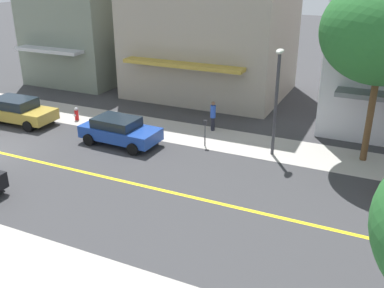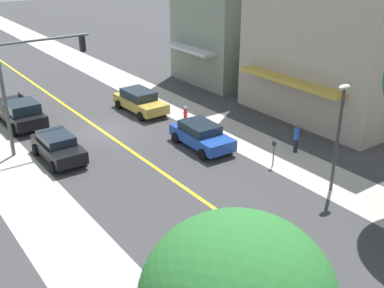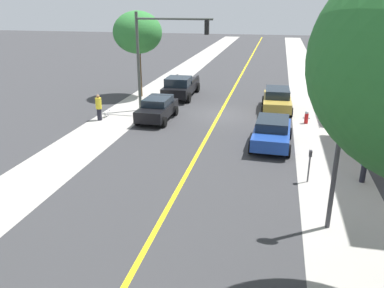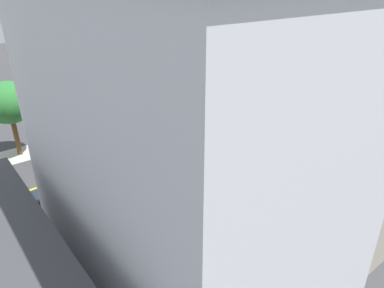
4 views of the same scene
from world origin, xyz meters
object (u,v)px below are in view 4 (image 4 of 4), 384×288
object	(u,v)px
street_tree_right_corner	(222,59)
pedestrian_blue_shirt	(223,169)
street_tree_left_far	(112,127)
street_lamp	(164,145)
blue_sedan_left_curb	(224,141)
black_pickup_truck	(242,98)
pedestrian_yellow_shirt	(174,103)
red_sedan_left_curb	(43,204)
small_dog	(180,106)
black_sedan_right_curb	(200,111)
gold_sedan_left_curb	(279,122)
street_tree_left_near	(9,103)
fire_hydrant	(275,139)
pedestrian_orange_shirt	(43,142)
traffic_light_mast	(213,74)
parking_meter	(199,159)

from	to	relation	value
street_tree_right_corner	pedestrian_blue_shirt	bearing A→B (deg)	138.02
street_tree_left_far	street_lamp	bearing A→B (deg)	-73.92
blue_sedan_left_curb	pedestrian_blue_shirt	xyz separation A→B (m)	(-3.94, 3.76, 0.17)
black_pickup_truck	pedestrian_yellow_shirt	distance (m)	8.32
red_sedan_left_curb	blue_sedan_left_curb	distance (m)	15.85
street_lamp	black_pickup_truck	xyz separation A→B (m)	(9.56, -17.69, -2.51)
street_tree_left_far	street_lamp	distance (m)	5.27
street_tree_left_far	small_dog	bearing A→B (deg)	-47.00
pedestrian_blue_shirt	pedestrian_yellow_shirt	world-z (taller)	pedestrian_blue_shirt
street_tree_right_corner	black_sedan_right_curb	bearing A→B (deg)	118.64
gold_sedan_left_curb	street_tree_left_near	bearing A→B (deg)	-26.53
street_tree_left_near	street_tree_left_far	distance (m)	13.84
blue_sedan_left_curb	black_sedan_right_curb	xyz separation A→B (m)	(7.40, -3.31, 0.01)
gold_sedan_left_curb	pedestrian_blue_shirt	distance (m)	11.80
fire_hydrant	pedestrian_blue_shirt	xyz separation A→B (m)	(-1.87, 8.32, 0.53)
street_tree_right_corner	pedestrian_orange_shirt	bearing A→B (deg)	93.88
street_tree_left_far	gold_sedan_left_curb	distance (m)	20.47
street_tree_left_far	traffic_light_mast	xyz separation A→B (m)	(11.08, -17.41, -1.74)
street_lamp	red_sedan_left_curb	distance (m)	8.72
street_tree_left_near	black_pickup_truck	bearing A→B (deg)	-96.29
fire_hydrant	pedestrian_blue_shirt	bearing A→B (deg)	102.69
red_sedan_left_curb	pedestrian_blue_shirt	size ratio (longest dim) A/B	2.60
black_sedan_right_curb	small_dog	world-z (taller)	black_sedan_right_curb
fire_hydrant	gold_sedan_left_curb	distance (m)	3.46
parking_meter	pedestrian_yellow_shirt	bearing A→B (deg)	-27.64
pedestrian_blue_shirt	black_pickup_truck	bearing A→B (deg)	-159.56
street_lamp	gold_sedan_left_curb	distance (m)	15.56
street_tree_right_corner	fire_hydrant	distance (m)	14.50
blue_sedan_left_curb	street_tree_right_corner	bearing A→B (deg)	-129.21
street_tree_left_far	blue_sedan_left_curb	size ratio (longest dim) A/B	1.99
traffic_light_mast	red_sedan_left_curb	bearing A→B (deg)	-70.00
street_tree_left_near	pedestrian_orange_shirt	distance (m)	4.23
street_tree_left_far	small_dog	xyz separation A→B (m)	(14.26, -15.29, -5.88)
red_sedan_left_curb	black_pickup_truck	xyz separation A→B (m)	(7.43, -25.75, 0.09)
street_tree_left_near	small_dog	distance (m)	18.46
street_lamp	small_dog	distance (m)	17.33
parking_meter	traffic_light_mast	xyz separation A→B (m)	(9.40, -9.60, 3.53)
street_tree_left_near	street_tree_left_far	bearing A→B (deg)	-168.97
pedestrian_orange_shirt	small_dog	world-z (taller)	pedestrian_orange_shirt
fire_hydrant	gold_sedan_left_curb	world-z (taller)	gold_sedan_left_curb
street_tree_left_near	blue_sedan_left_curb	world-z (taller)	street_tree_left_near
black_sedan_right_curb	pedestrian_blue_shirt	world-z (taller)	pedestrian_blue_shirt
pedestrian_orange_shirt	blue_sedan_left_curb	bearing A→B (deg)	159.29
traffic_light_mast	gold_sedan_left_curb	distance (m)	8.99
traffic_light_mast	parking_meter	bearing A→B (deg)	-45.61
street_tree_left_near	street_lamp	xyz separation A→B (m)	(-12.27, -6.91, -1.29)
street_lamp	pedestrian_orange_shirt	xyz separation A→B (m)	(11.35, 5.08, -2.40)
fire_hydrant	blue_sedan_left_curb	xyz separation A→B (m)	(2.07, 4.55, 0.36)
street_tree_left_far	traffic_light_mast	size ratio (longest dim) A/B	1.29
street_tree_left_far	black_pickup_truck	size ratio (longest dim) A/B	1.53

